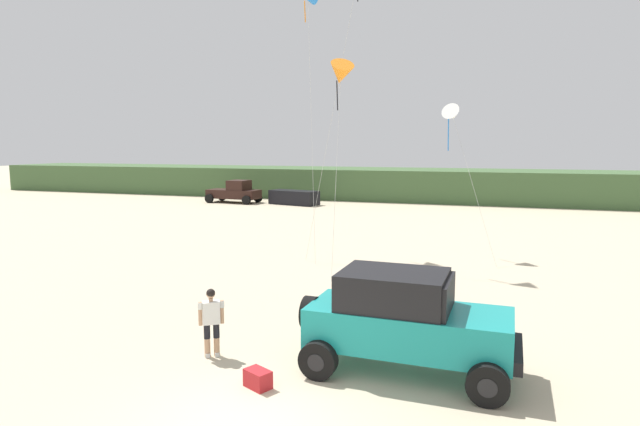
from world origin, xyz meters
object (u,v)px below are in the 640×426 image
object	(u,v)px
jeep	(405,319)
distant_sedan	(294,197)
kite_green_box	(341,74)
kite_red_delta	(452,115)
cooler_box	(258,379)
distant_pickup	(235,192)
person_watching	(211,319)

from	to	relation	value
jeep	distant_sedan	world-z (taller)	jeep
kite_green_box	kite_red_delta	bearing A→B (deg)	38.05
jeep	cooler_box	distance (m)	3.44
cooler_box	distant_sedan	xyz separation A→B (m)	(-11.67, 32.40, 0.41)
distant_pickup	kite_green_box	bearing A→B (deg)	-52.30
distant_sedan	person_watching	bearing A→B (deg)	-58.91
person_watching	kite_green_box	bearing A→B (deg)	90.27
distant_pickup	kite_green_box	size ratio (longest dim) A/B	0.55
distant_pickup	kite_green_box	distance (m)	26.07
jeep	cooler_box	bearing A→B (deg)	-147.46
cooler_box	distant_pickup	world-z (taller)	distant_pickup
kite_green_box	cooler_box	bearing A→B (deg)	-81.74
cooler_box	kite_green_box	bearing A→B (deg)	124.66
jeep	kite_green_box	xyz separation A→B (m)	(-4.56, 10.56, 6.79)
person_watching	kite_red_delta	size ratio (longest dim) A/B	0.24
distant_pickup	distant_sedan	world-z (taller)	distant_pickup
cooler_box	distant_pickup	bearing A→B (deg)	144.43
distant_sedan	kite_green_box	world-z (taller)	kite_green_box
cooler_box	distant_sedan	size ratio (longest dim) A/B	0.13
jeep	distant_pickup	world-z (taller)	jeep
distant_pickup	person_watching	bearing A→B (deg)	-63.60
cooler_box	kite_green_box	world-z (taller)	kite_green_box
kite_red_delta	person_watching	bearing A→B (deg)	-106.42
cooler_box	distant_pickup	xyz separation A→B (m)	(-17.14, 32.19, 0.75)
person_watching	distant_sedan	distance (m)	32.78
cooler_box	kite_red_delta	world-z (taller)	kite_red_delta
cooler_box	kite_red_delta	bearing A→B (deg)	107.16
person_watching	distant_sedan	xyz separation A→B (m)	(-9.93, 31.24, -0.34)
distant_sedan	kite_red_delta	distance (m)	22.67
person_watching	distant_pickup	size ratio (longest dim) A/B	0.35
distant_pickup	kite_red_delta	world-z (taller)	kite_red_delta
jeep	kite_red_delta	world-z (taller)	kite_red_delta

